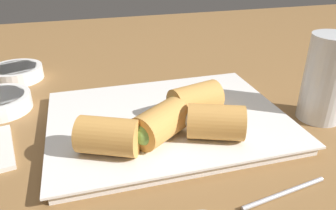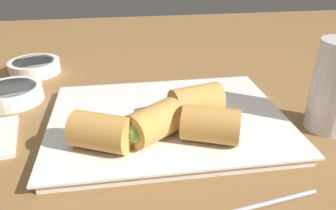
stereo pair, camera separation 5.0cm
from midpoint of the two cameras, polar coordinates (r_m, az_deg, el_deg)
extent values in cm
cube|color=olive|center=(50.44, -1.33, -2.91)|extent=(180.00, 140.00, 2.00)
cube|color=white|center=(47.23, -3.04, -2.98)|extent=(31.96, 24.23, 1.20)
cube|color=white|center=(46.85, -3.06, -2.19)|extent=(33.24, 25.20, 0.30)
cylinder|color=#D19347|center=(40.98, 4.90, -3.09)|extent=(8.18, 6.71, 4.47)
sphere|color=beige|center=(41.07, 0.91, -2.91)|extent=(2.90, 2.90, 2.90)
cylinder|color=#D19347|center=(40.71, -4.95, -3.31)|extent=(8.32, 7.78, 4.47)
sphere|color=#6B9E47|center=(39.00, -7.79, -4.98)|extent=(2.90, 2.90, 2.90)
cylinder|color=#D19347|center=(39.24, -13.99, -5.41)|extent=(8.27, 7.01, 4.47)
sphere|color=beige|center=(40.37, -17.75, -4.96)|extent=(2.90, 2.90, 2.90)
cylinder|color=#D19347|center=(46.41, 1.74, 0.87)|extent=(7.96, 6.14, 4.47)
sphere|color=#6B9E47|center=(45.10, -1.33, 0.04)|extent=(2.90, 2.90, 2.90)
cylinder|color=white|center=(69.74, -26.85, 4.93)|extent=(9.76, 9.76, 2.48)
cylinder|color=beige|center=(69.41, -27.02, 5.70)|extent=(8.00, 8.00, 0.45)
cylinder|color=#B2B2B7|center=(37.07, 15.90, -14.68)|extent=(10.77, 2.21, 0.50)
cylinder|color=silver|center=(50.76, 23.37, 4.18)|extent=(6.28, 6.28, 12.70)
camera|label=1|loc=(0.03, -93.12, -1.62)|focal=35.00mm
camera|label=2|loc=(0.03, 86.88, 1.62)|focal=35.00mm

